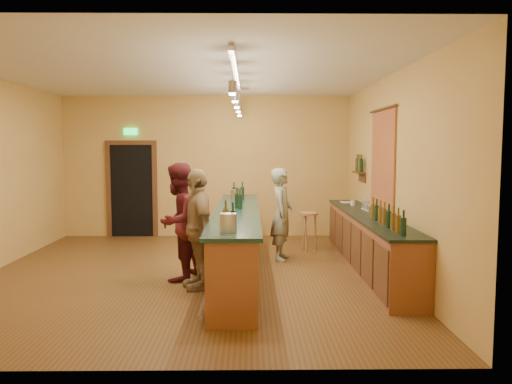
{
  "coord_description": "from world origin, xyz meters",
  "views": [
    {
      "loc": [
        1.01,
        -7.93,
        2.05
      ],
      "look_at": [
        1.1,
        0.2,
        1.32
      ],
      "focal_mm": 35.0,
      "sensor_mm": 36.0,
      "label": 1
    }
  ],
  "objects_px": {
    "customer_a": "(179,222)",
    "bar_stool": "(309,220)",
    "customer_b": "(198,229)",
    "bartender": "(282,214)",
    "back_counter": "(369,242)",
    "tasting_bar": "(237,237)"
  },
  "relations": [
    {
      "from": "customer_a",
      "to": "bar_stool",
      "type": "xyz_separation_m",
      "value": [
        2.26,
        2.16,
        -0.29
      ]
    },
    {
      "from": "customer_b",
      "to": "bar_stool",
      "type": "bearing_deg",
      "value": 125.21
    },
    {
      "from": "bartender",
      "to": "customer_a",
      "type": "relative_size",
      "value": 0.92
    },
    {
      "from": "bartender",
      "to": "customer_b",
      "type": "xyz_separation_m",
      "value": [
        -1.33,
        -1.83,
        0.03
      ]
    },
    {
      "from": "back_counter",
      "to": "customer_a",
      "type": "distance_m",
      "value": 3.13
    },
    {
      "from": "customer_a",
      "to": "bar_stool",
      "type": "bearing_deg",
      "value": 154.78
    },
    {
      "from": "back_counter",
      "to": "customer_b",
      "type": "xyz_separation_m",
      "value": [
        -2.72,
        -0.97,
        0.38
      ]
    },
    {
      "from": "bartender",
      "to": "back_counter",
      "type": "bearing_deg",
      "value": -111.49
    },
    {
      "from": "back_counter",
      "to": "customer_b",
      "type": "distance_m",
      "value": 2.91
    },
    {
      "from": "back_counter",
      "to": "bartender",
      "type": "xyz_separation_m",
      "value": [
        -1.39,
        0.86,
        0.35
      ]
    },
    {
      "from": "tasting_bar",
      "to": "bar_stool",
      "type": "height_order",
      "value": "tasting_bar"
    },
    {
      "from": "back_counter",
      "to": "bar_stool",
      "type": "height_order",
      "value": "back_counter"
    },
    {
      "from": "tasting_bar",
      "to": "customer_a",
      "type": "bearing_deg",
      "value": -160.14
    },
    {
      "from": "customer_a",
      "to": "customer_b",
      "type": "xyz_separation_m",
      "value": [
        0.34,
        -0.47,
        -0.04
      ]
    },
    {
      "from": "customer_a",
      "to": "bar_stool",
      "type": "distance_m",
      "value": 3.14
    },
    {
      "from": "tasting_bar",
      "to": "customer_a",
      "type": "height_order",
      "value": "customer_a"
    },
    {
      "from": "bartender",
      "to": "bar_stool",
      "type": "relative_size",
      "value": 2.21
    },
    {
      "from": "tasting_bar",
      "to": "bartender",
      "type": "distance_m",
      "value": 1.32
    },
    {
      "from": "bartender",
      "to": "bar_stool",
      "type": "xyz_separation_m",
      "value": [
        0.58,
        0.8,
        -0.22
      ]
    },
    {
      "from": "back_counter",
      "to": "tasting_bar",
      "type": "distance_m",
      "value": 2.18
    },
    {
      "from": "bar_stool",
      "to": "back_counter",
      "type": "bearing_deg",
      "value": -64.09
    },
    {
      "from": "customer_a",
      "to": "bar_stool",
      "type": "relative_size",
      "value": 2.39
    }
  ]
}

